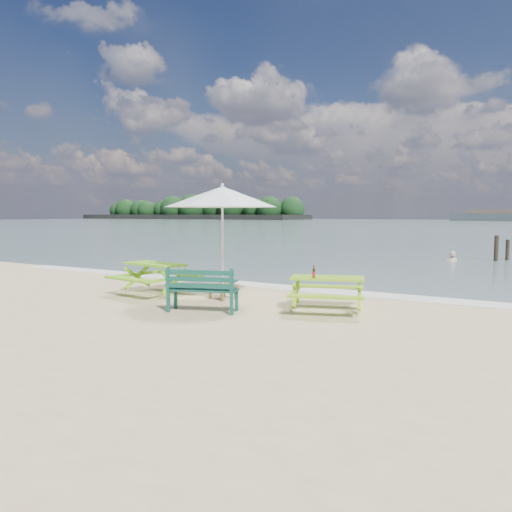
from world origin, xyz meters
The scene contains 11 objects.
sea centered at (0.00, 85.00, 0.00)m, with size 300.00×300.00×0.00m, color slate.
foam_strip centered at (0.00, 4.60, 0.01)m, with size 22.00×0.90×0.01m, color silver.
island_headland centered at (-110.00, 140.00, 3.26)m, with size 90.00×22.00×7.60m.
picnic_table_left centered at (-2.40, 1.89, 0.38)m, with size 1.93×2.09×0.80m.
picnic_table_right centered at (2.24, 2.07, 0.35)m, with size 1.99×2.09×0.73m.
park_bench centered at (0.02, 0.66, 0.28)m, with size 1.55×0.93×0.91m.
side_table centered at (-0.49, 2.15, 0.19)m, with size 0.67×0.67×0.35m.
patio_umbrella centered at (-0.49, 2.15, 2.45)m, with size 3.36×3.36×2.70m.
beer_bottle centered at (2.06, 1.78, 0.82)m, with size 0.07×0.07×0.27m.
swimmer centered at (2.56, 15.54, -0.36)m, with size 0.66×0.55×1.56m.
mooring_pilings centered at (4.41, 16.53, 0.41)m, with size 0.57×0.77×1.31m.
Camera 1 is at (6.26, -7.68, 2.06)m, focal length 35.00 mm.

